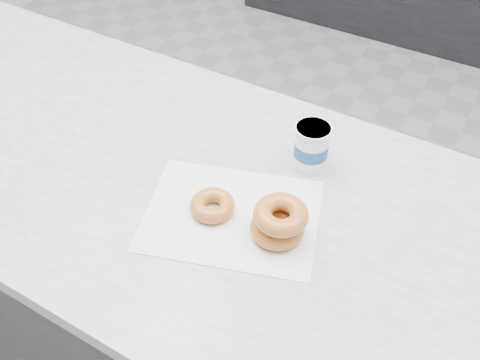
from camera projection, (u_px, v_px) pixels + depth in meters
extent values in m
plane|color=gray|center=(286.00, 251.00, 2.13)|extent=(5.00, 5.00, 0.00)
cube|color=#333335|center=(197.00, 302.00, 1.46)|extent=(3.00, 0.70, 0.86)
cube|color=silver|center=(185.00, 185.00, 1.15)|extent=(3.06, 0.76, 0.04)
cube|color=silver|center=(232.00, 215.00, 1.06)|extent=(0.40, 0.35, 0.00)
torus|color=#BA6A33|center=(212.00, 205.00, 1.05)|extent=(0.10, 0.10, 0.03)
torus|color=#BA6A33|center=(277.00, 228.00, 1.01)|extent=(0.10, 0.10, 0.04)
torus|color=#BA6A33|center=(281.00, 215.00, 0.98)|extent=(0.10, 0.10, 0.04)
cylinder|color=white|center=(311.00, 147.00, 1.13)|extent=(0.09, 0.09, 0.10)
cylinder|color=white|center=(314.00, 129.00, 1.09)|extent=(0.08, 0.08, 0.01)
cylinder|color=navy|center=(311.00, 148.00, 1.13)|extent=(0.10, 0.10, 0.03)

